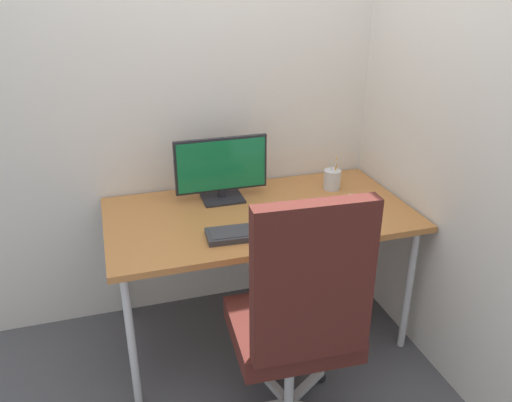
% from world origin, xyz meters
% --- Properties ---
extents(ground_plane, '(8.00, 8.00, 0.00)m').
position_xyz_m(ground_plane, '(0.00, 0.00, 0.00)').
color(ground_plane, '#4C4C51').
extents(wall_back, '(3.07, 0.04, 2.80)m').
position_xyz_m(wall_back, '(0.00, 0.44, 1.40)').
color(wall_back, silver).
rests_on(wall_back, ground_plane).
extents(wall_side_right, '(0.04, 2.36, 2.80)m').
position_xyz_m(wall_side_right, '(0.79, -0.22, 1.40)').
color(wall_side_right, silver).
rests_on(wall_side_right, ground_plane).
extents(desk, '(1.52, 0.81, 0.74)m').
position_xyz_m(desk, '(0.00, 0.00, 0.69)').
color(desk, '#B27038').
rests_on(desk, ground_plane).
extents(office_chair, '(0.55, 0.56, 1.16)m').
position_xyz_m(office_chair, '(-0.06, -0.71, 0.62)').
color(office_chair, black).
rests_on(office_chair, ground_plane).
extents(monitor, '(0.49, 0.17, 0.34)m').
position_xyz_m(monitor, '(-0.14, 0.21, 0.91)').
color(monitor, black).
rests_on(monitor, desk).
extents(keyboard, '(0.40, 0.17, 0.03)m').
position_xyz_m(keyboard, '(-0.12, -0.23, 0.75)').
color(keyboard, '#333338').
rests_on(keyboard, desk).
extents(mouse, '(0.07, 0.10, 0.03)m').
position_xyz_m(mouse, '(0.24, -0.26, 0.76)').
color(mouse, gray).
rests_on(mouse, desk).
extents(pen_holder, '(0.09, 0.09, 0.18)m').
position_xyz_m(pen_holder, '(0.47, 0.17, 0.80)').
color(pen_holder, silver).
rests_on(pen_holder, desk).
extents(notebook, '(0.18, 0.19, 0.02)m').
position_xyz_m(notebook, '(0.56, -0.07, 0.75)').
color(notebook, silver).
rests_on(notebook, desk).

